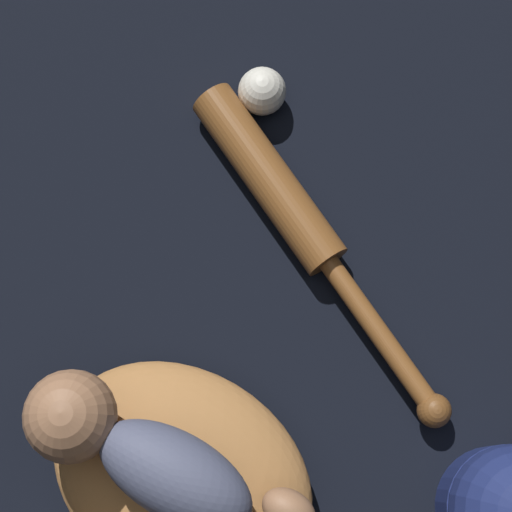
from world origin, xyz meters
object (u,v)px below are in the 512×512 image
(baby_figure, at_px, (144,458))
(baseball, at_px, (262,91))
(baseball_glove, at_px, (173,490))
(baseball_bat, at_px, (293,212))

(baby_figure, height_order, baseball, baby_figure)
(baby_figure, bearing_deg, baseball_glove, 153.70)
(baseball_bat, relative_size, baseball, 7.41)
(baseball_glove, relative_size, baby_figure, 0.96)
(baseball_glove, relative_size, baseball, 5.03)
(baby_figure, relative_size, baseball, 5.22)
(baseball_bat, bearing_deg, baseball_glove, 97.22)
(baseball_glove, distance_m, baseball_bat, 0.40)
(baseball_glove, xyz_separation_m, baseball, (0.18, -0.54, -0.02))
(baby_figure, distance_m, baseball_bat, 0.40)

